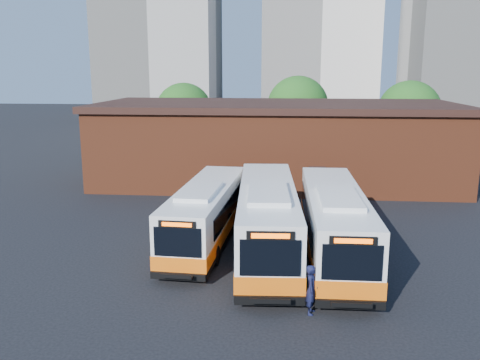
# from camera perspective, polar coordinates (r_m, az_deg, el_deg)

# --- Properties ---
(ground) EXTENTS (220.00, 220.00, 0.00)m
(ground) POSITION_cam_1_polar(r_m,az_deg,el_deg) (23.05, 2.89, -10.72)
(ground) COLOR black
(bus_midwest) EXTENTS (3.12, 11.93, 3.22)m
(bus_midwest) POSITION_cam_1_polar(r_m,az_deg,el_deg) (26.93, -3.80, -3.99)
(bus_midwest) COLOR white
(bus_midwest) RESTS_ON ground
(bus_mideast) EXTENTS (3.42, 13.31, 3.59)m
(bus_mideast) POSITION_cam_1_polar(r_m,az_deg,el_deg) (25.25, 3.08, -4.70)
(bus_mideast) COLOR white
(bus_mideast) RESTS_ON ground
(bus_east) EXTENTS (2.83, 12.83, 3.48)m
(bus_east) POSITION_cam_1_polar(r_m,az_deg,el_deg) (25.17, 10.53, -5.08)
(bus_east) COLOR white
(bus_east) RESTS_ON ground
(transit_worker) EXTENTS (0.56, 0.76, 1.92)m
(transit_worker) POSITION_cam_1_polar(r_m,az_deg,el_deg) (19.60, 8.04, -12.09)
(transit_worker) COLOR black
(transit_worker) RESTS_ON ground
(depot_building) EXTENTS (28.60, 12.60, 6.40)m
(depot_building) POSITION_cam_1_polar(r_m,az_deg,el_deg) (41.61, 4.07, 4.35)
(depot_building) COLOR brown
(depot_building) RESTS_ON ground
(tree_west) EXTENTS (6.00, 6.00, 7.65)m
(tree_west) POSITION_cam_1_polar(r_m,az_deg,el_deg) (54.46, -6.31, 7.66)
(tree_west) COLOR #382314
(tree_west) RESTS_ON ground
(tree_mid) EXTENTS (6.56, 6.56, 8.36)m
(tree_mid) POSITION_cam_1_polar(r_m,az_deg,el_deg) (55.35, 6.50, 8.18)
(tree_mid) COLOR #382314
(tree_mid) RESTS_ON ground
(tree_east) EXTENTS (6.24, 6.24, 7.96)m
(tree_east) POSITION_cam_1_polar(r_m,az_deg,el_deg) (53.77, 18.45, 7.25)
(tree_east) COLOR #382314
(tree_east) RESTS_ON ground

